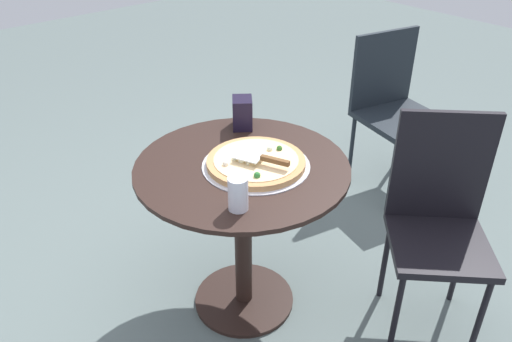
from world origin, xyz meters
TOP-DOWN VIEW (x-y plane):
  - ground_plane at (0.00, 0.00)m, footprint 10.00×10.00m
  - patio_table at (0.00, 0.00)m, footprint 0.81×0.81m
  - pizza_on_tray at (0.04, 0.04)m, footprint 0.40×0.40m
  - pizza_server at (0.08, 0.03)m, footprint 0.21×0.13m
  - drinking_cup at (0.21, -0.19)m, footprint 0.07×0.07m
  - napkin_dispenser at (-0.24, 0.20)m, footprint 0.13×0.13m
  - patio_chair_far at (-0.21, 1.26)m, footprint 0.50×0.50m
  - patio_chair_corner at (0.54, 0.53)m, footprint 0.52×0.52m

SIDE VIEW (x-z plane):
  - ground_plane at x=0.00m, z-range 0.00..0.00m
  - patio_table at x=0.00m, z-range 0.15..0.85m
  - patio_chair_corner at x=0.54m, z-range 0.06..0.96m
  - patio_chair_far at x=-0.21m, z-range 0.07..0.96m
  - pizza_on_tray at x=0.04m, z-range 0.69..0.74m
  - pizza_server at x=0.08m, z-range 0.74..0.76m
  - drinking_cup at x=0.21m, z-range 0.70..0.81m
  - napkin_dispenser at x=-0.24m, z-range 0.70..0.83m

